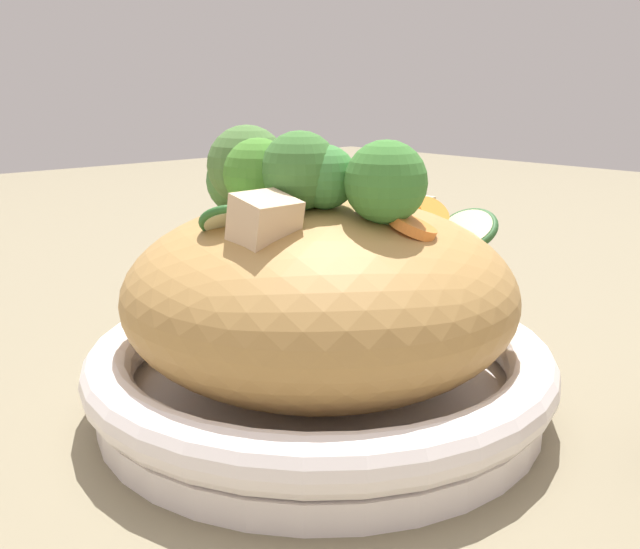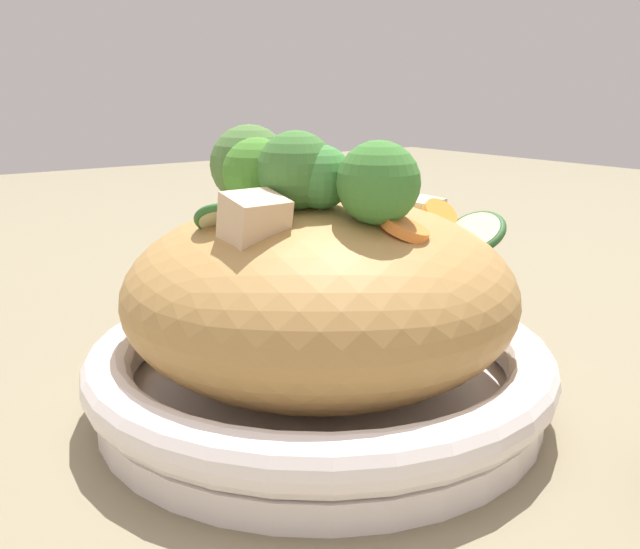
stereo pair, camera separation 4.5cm
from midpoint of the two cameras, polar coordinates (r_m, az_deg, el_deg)
ground_plane at (r=0.48m, az=2.72°, el=-10.68°), size 3.00×3.00×0.00m
serving_bowl at (r=0.47m, az=2.76°, el=-7.85°), size 0.31×0.31×0.05m
noodle_heap at (r=0.45m, az=2.84°, el=-1.54°), size 0.26×0.26×0.12m
broccoli_florets at (r=0.45m, az=0.03°, el=8.05°), size 0.21×0.12×0.08m
carrot_coins at (r=0.44m, az=7.26°, el=5.12°), size 0.12×0.13×0.04m
zucchini_slices at (r=0.45m, az=7.90°, el=3.79°), size 0.10×0.21×0.05m
chicken_chunks at (r=0.43m, az=1.93°, el=5.49°), size 0.07×0.19×0.05m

